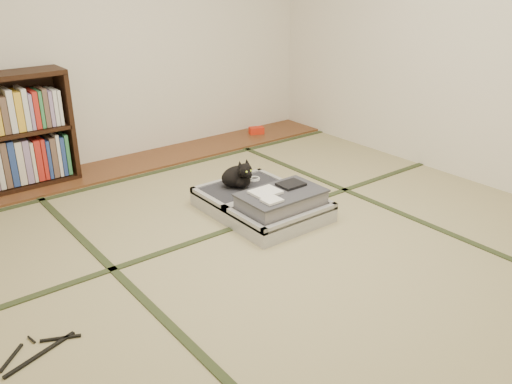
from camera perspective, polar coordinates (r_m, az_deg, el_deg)
floor at (r=3.54m, az=2.86°, el=-5.68°), size 4.50×4.50×0.00m
wood_strip at (r=5.08m, az=-11.97°, el=3.11°), size 4.00×0.50×0.02m
red_item at (r=5.78m, az=0.05°, el=6.50°), size 0.17×0.14×0.07m
room_shell at (r=3.11m, az=3.41°, el=18.65°), size 4.50×4.50×4.50m
tatami_borders at (r=3.88m, az=-1.89°, el=-2.87°), size 4.00×4.50×0.01m
suitcase at (r=3.91m, az=0.95°, el=-1.19°), size 0.67×0.89×0.26m
cat at (r=4.07m, az=-1.83°, el=1.69°), size 0.30×0.30×0.24m
cable_coil at (r=4.23m, az=-0.18°, el=1.39°), size 0.09×0.09×0.02m
hanger at (r=2.85m, az=-21.93°, el=-15.23°), size 0.39×0.24×0.01m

